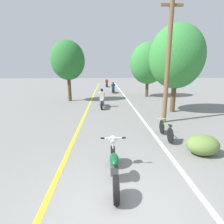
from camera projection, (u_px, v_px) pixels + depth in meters
ground_plane at (124, 210)px, 3.64m from camera, size 120.00×120.00×0.00m
lane_stripe_center at (91, 101)px, 16.21m from camera, size 0.14×48.00×0.01m
lane_stripe_edge at (128, 101)px, 16.35m from camera, size 0.14×48.00×0.01m
utility_pole at (168, 60)px, 9.04m from camera, size 1.10×0.24×6.51m
roadside_tree_right_near at (177, 57)px, 11.38m from camera, size 3.58×3.22×5.74m
roadside_tree_right_far at (148, 63)px, 18.33m from camera, size 3.74×3.36×5.67m
roadside_tree_left at (68, 61)px, 15.66m from camera, size 3.02×2.72×5.42m
roadside_bush at (203, 145)px, 5.97m from camera, size 1.10×0.88×0.70m
motorcycle_foreground at (114, 165)px, 4.58m from camera, size 0.71×2.15×1.00m
motorcycle_rider_lead at (102, 100)px, 13.48m from camera, size 0.50×2.18×1.46m
motorcycle_rider_mid at (113, 89)px, 22.24m from camera, size 0.50×2.09×1.35m
motorcycle_rider_far at (107, 84)px, 29.82m from camera, size 0.50×1.93×1.37m
bicycle_parked at (166, 130)px, 7.43m from camera, size 0.44×1.68×0.74m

